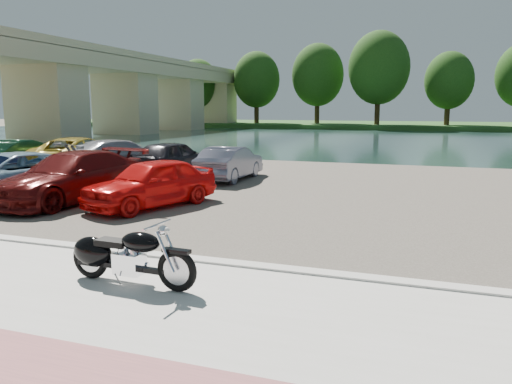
# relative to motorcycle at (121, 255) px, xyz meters

# --- Properties ---
(ground) EXTENTS (200.00, 200.00, 0.00)m
(ground) POSITION_rel_motorcycle_xyz_m (0.36, -0.49, -0.56)
(ground) COLOR #595447
(ground) RESTS_ON ground
(promenade) EXTENTS (60.00, 6.00, 0.10)m
(promenade) POSITION_rel_motorcycle_xyz_m (0.36, -1.49, -0.51)
(promenade) COLOR beige
(promenade) RESTS_ON ground
(kerb) EXTENTS (60.00, 0.30, 0.14)m
(kerb) POSITION_rel_motorcycle_xyz_m (0.36, 1.51, -0.49)
(kerb) COLOR beige
(kerb) RESTS_ON ground
(parking_lot) EXTENTS (60.00, 18.00, 0.04)m
(parking_lot) POSITION_rel_motorcycle_xyz_m (0.36, 10.51, -0.54)
(parking_lot) COLOR #474139
(parking_lot) RESTS_ON ground
(river) EXTENTS (120.00, 40.00, 0.00)m
(river) POSITION_rel_motorcycle_xyz_m (0.36, 39.51, -0.56)
(river) COLOR #1A2E2D
(river) RESTS_ON ground
(far_bank) EXTENTS (120.00, 24.00, 0.60)m
(far_bank) POSITION_rel_motorcycle_xyz_m (0.36, 71.51, -0.26)
(far_bank) COLOR #1F4518
(far_bank) RESTS_ON ground
(bridge) EXTENTS (7.00, 56.00, 8.55)m
(bridge) POSITION_rel_motorcycle_xyz_m (-27.64, 40.53, 4.96)
(bridge) COLOR #C4B088
(bridge) RESTS_ON ground
(far_trees) EXTENTS (70.25, 10.68, 12.52)m
(far_trees) POSITION_rel_motorcycle_xyz_m (4.72, 65.30, 6.93)
(far_trees) COLOR #332512
(far_trees) RESTS_ON far_bank
(motorcycle) EXTENTS (2.33, 0.75, 1.05)m
(motorcycle) POSITION_rel_motorcycle_xyz_m (0.00, 0.00, 0.00)
(motorcycle) COLOR black
(motorcycle) RESTS_ON promenade
(car_2) EXTENTS (4.02, 5.72, 1.45)m
(car_2) POSITION_rel_motorcycle_xyz_m (-8.08, 5.68, 0.20)
(car_2) COLOR #7D9FB6
(car_2) RESTS_ON parking_lot
(car_3) EXTENTS (2.76, 5.48, 1.53)m
(car_3) POSITION_rel_motorcycle_xyz_m (-5.74, 5.86, 0.24)
(car_3) COLOR #510C0B
(car_3) RESTS_ON parking_lot
(car_4) EXTENTS (2.97, 4.47, 1.41)m
(car_4) POSITION_rel_motorcycle_xyz_m (-3.01, 5.93, 0.19)
(car_4) COLOR red
(car_4) RESTS_ON parking_lot
(car_5) EXTENTS (1.53, 4.34, 1.43)m
(car_5) POSITION_rel_motorcycle_xyz_m (-13.14, 11.52, 0.19)
(car_5) COLOR #0D311C
(car_5) RESTS_ON parking_lot
(car_6) EXTENTS (3.48, 5.87, 1.53)m
(car_6) POSITION_rel_motorcycle_xyz_m (-10.75, 12.41, 0.24)
(car_6) COLOR olive
(car_6) RESTS_ON parking_lot
(car_7) EXTENTS (3.83, 5.58, 1.50)m
(car_7) POSITION_rel_motorcycle_xyz_m (-8.24, 12.03, 0.23)
(car_7) COLOR gray
(car_7) RESTS_ON parking_lot
(car_8) EXTENTS (2.19, 4.56, 1.50)m
(car_8) POSITION_rel_motorcycle_xyz_m (-5.81, 12.27, 0.23)
(car_8) COLOR black
(car_8) RESTS_ON parking_lot
(car_9) EXTENTS (1.42, 4.07, 1.34)m
(car_9) POSITION_rel_motorcycle_xyz_m (-2.97, 11.86, 0.15)
(car_9) COLOR slate
(car_9) RESTS_ON parking_lot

